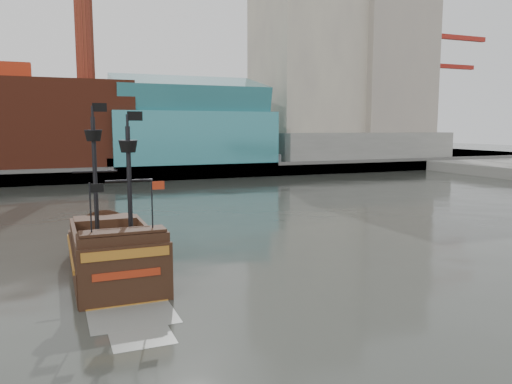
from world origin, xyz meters
name	(u,v)px	position (x,y,z in m)	size (l,w,h in m)	color
ground	(336,294)	(0.00, 0.00, 0.00)	(400.00, 400.00, 0.00)	#2E302A
promenade_far	(122,164)	(0.00, 92.00, 1.00)	(220.00, 60.00, 2.00)	slate
seawall	(144,174)	(0.00, 62.50, 1.30)	(220.00, 1.00, 2.60)	#4C4C49
skyline	(148,53)	(5.21, 84.56, 24.55)	(149.00, 45.00, 62.00)	#7E634C
crane_a	(433,89)	(78.63, 82.00, 19.11)	(22.50, 4.00, 32.25)	slate
crane_b	(435,105)	(88.23, 92.00, 15.57)	(19.10, 4.00, 26.25)	slate
pirate_ship	(114,259)	(-11.04, 8.39, 1.05)	(4.97, 15.43, 11.54)	black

